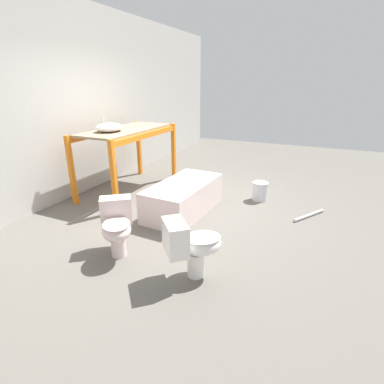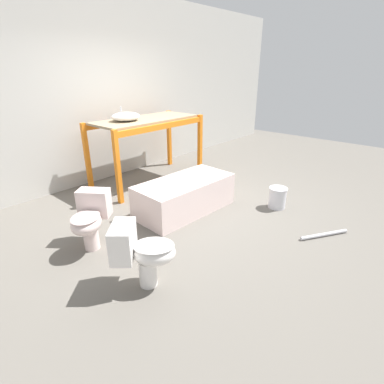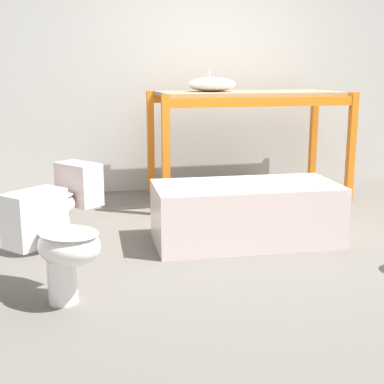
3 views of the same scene
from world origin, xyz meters
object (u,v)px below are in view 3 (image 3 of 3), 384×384
Objects in this scene: toilet_near at (56,239)px; bathtub_main at (246,209)px; sink_basin at (212,84)px; toilet_far at (62,201)px.

bathtub_main is at bearing -12.96° from toilet_near.
sink_basin is 0.73× the size of toilet_far.
toilet_near is at bearing -39.39° from toilet_far.
toilet_near is at bearing -125.39° from sink_basin.
toilet_far is at bearing 176.67° from bathtub_main.
toilet_near is at bearing -147.99° from bathtub_main.
bathtub_main is 1.68m from toilet_near.
sink_basin reaches higher than toilet_near.
sink_basin reaches higher than bathtub_main.
sink_basin is 0.33× the size of bathtub_main.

